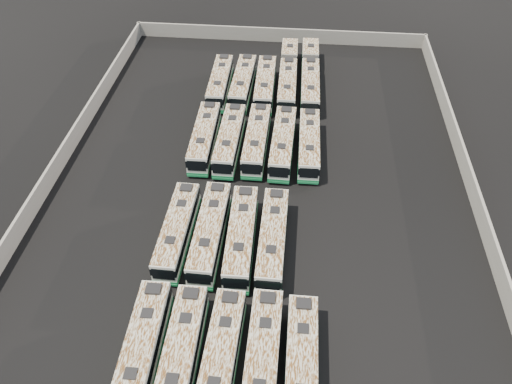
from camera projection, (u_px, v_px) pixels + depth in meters
name	position (u px, v px, depth m)	size (l,w,h in m)	color
ground	(257.00, 199.00, 52.31)	(140.00, 140.00, 0.00)	black
perimeter_wall	(257.00, 191.00, 51.56)	(45.20, 73.20, 2.20)	gray
bus_front_far_left	(142.00, 351.00, 37.69)	(2.67, 11.41, 3.20)	silver
bus_front_left	(181.00, 357.00, 37.38)	(2.50, 11.36, 3.19)	silver
bus_front_center	(221.00, 360.00, 37.20)	(2.65, 11.25, 3.15)	silver
bus_front_right	(262.00, 362.00, 37.06)	(2.47, 11.39, 3.20)	silver
bus_front_far_right	(301.00, 367.00, 36.81)	(2.44, 11.09, 3.12)	silver
bus_midfront_far_left	(177.00, 231.00, 46.89)	(2.43, 10.89, 3.06)	silver
bus_midfront_left	(210.00, 232.00, 46.64)	(2.50, 11.36, 3.19)	silver
bus_midfront_center	(241.00, 237.00, 46.28)	(2.66, 11.29, 3.16)	silver
bus_midfront_right	(273.00, 239.00, 46.07)	(2.39, 11.17, 3.15)	silver
bus_midback_far_left	(204.00, 137.00, 57.59)	(2.58, 11.18, 3.13)	silver
bus_midback_left	(230.00, 140.00, 57.24)	(2.49, 11.22, 3.15)	silver
bus_midback_center	(257.00, 140.00, 57.21)	(2.46, 11.24, 3.16)	silver
bus_midback_right	(283.00, 143.00, 56.82)	(2.63, 11.27, 3.16)	silver
bus_midback_far_right	(309.00, 144.00, 56.69)	(2.43, 10.91, 3.06)	silver
bus_back_far_left	(220.00, 82.00, 66.59)	(2.53, 11.02, 3.09)	silver
bus_back_left	(243.00, 83.00, 66.49)	(2.58, 11.18, 3.14)	silver
bus_back_center	(265.00, 84.00, 66.19)	(2.57, 11.22, 3.15)	silver
bus_back_right	(288.00, 75.00, 68.09)	(2.54, 16.90, 3.06)	silver
bus_back_far_right	(310.00, 75.00, 67.94)	(2.59, 17.23, 3.12)	silver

